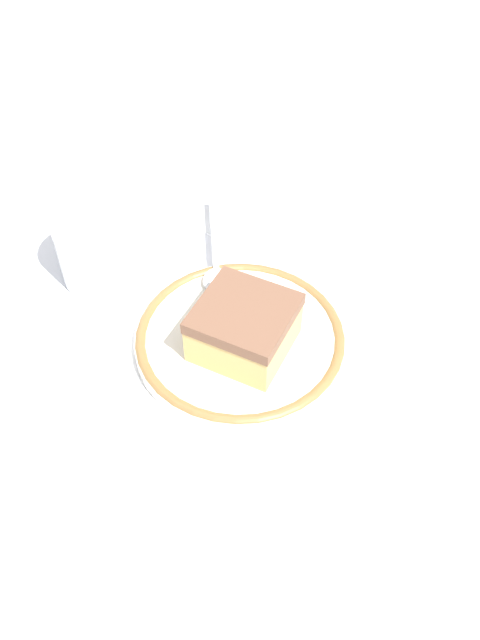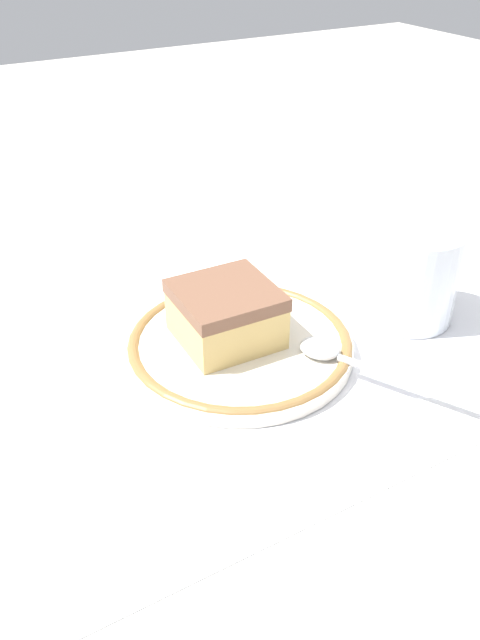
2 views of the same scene
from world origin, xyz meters
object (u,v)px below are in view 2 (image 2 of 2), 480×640
at_px(spoon, 344,357).
at_px(sugar_packet, 453,407).
at_px(cake_slice, 226,314).
at_px(napkin, 318,275).
at_px(plate, 240,345).
at_px(cup, 412,281).

bearing_deg(spoon, sugar_packet, -59.20).
distance_m(cake_slice, spoon, 0.10).
distance_m(napkin, sugar_packet, 0.21).
bearing_deg(napkin, cake_slice, -155.56).
xyz_separation_m(plate, spoon, (0.06, -0.07, 0.01)).
relative_size(cup, sugar_packet, 1.68).
height_order(cup, sugar_packet, cup).
relative_size(napkin, sugar_packet, 2.63).
bearing_deg(cake_slice, plate, -48.44).
bearing_deg(napkin, plate, -151.14).
distance_m(plate, spoon, 0.09).
xyz_separation_m(cake_slice, spoon, (0.06, -0.08, -0.02)).
relative_size(cake_slice, sugar_packet, 1.58).
relative_size(cake_slice, cup, 0.94).
xyz_separation_m(spoon, sugar_packet, (0.04, -0.07, -0.01)).
height_order(cake_slice, cup, cup).
bearing_deg(plate, cake_slice, 131.56).
height_order(plate, cup, cup).
distance_m(spoon, cup, 0.11).
height_order(spoon, cup, cup).
bearing_deg(plate, napkin, 28.86).
bearing_deg(cup, sugar_packet, -117.09).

